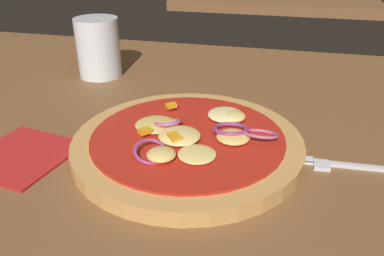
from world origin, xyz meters
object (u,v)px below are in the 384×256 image
pizza (189,141)px  fork (350,166)px  beer_glass (99,50)px  napkin (22,155)px

pizza → fork: (0.19, 0.00, -0.01)m
pizza → beer_glass: 0.32m
fork → beer_glass: 0.47m
fork → napkin: (-0.38, -0.07, -0.00)m
fork → beer_glass: size_ratio=1.62×
pizza → napkin: 0.20m
beer_glass → napkin: size_ratio=0.80×
napkin → pizza: bearing=17.9°
beer_glass → napkin: bearing=-83.9°
fork → napkin: size_ratio=1.30×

